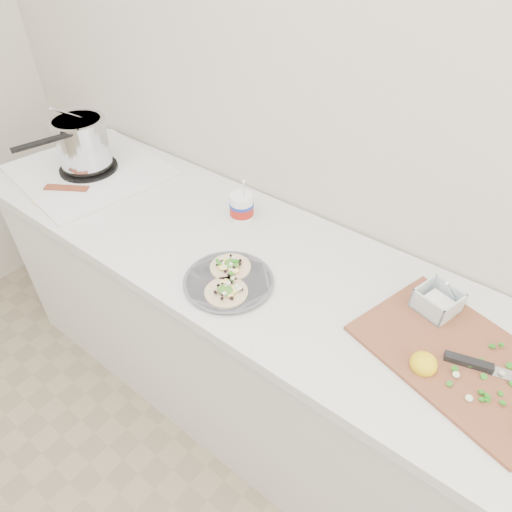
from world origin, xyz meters
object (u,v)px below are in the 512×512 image
Objects in this scene: stove at (85,152)px; taco_plate at (228,279)px; tub at (242,205)px; cutboard at (459,348)px; bacon_plate at (67,190)px.

taco_plate is (0.91, -0.16, -0.08)m from stove.
tub is at bearing 122.15° from taco_plate.
tub is 0.84m from cutboard.
tub is 0.73× the size of bacon_plate.
bacon_plate is (-0.85, 0.00, -0.01)m from taco_plate.
stove reaches higher than cutboard.
bacon_plate is at bearing -157.17° from tub.
tub is 0.73m from bacon_plate.
tub is (-0.18, 0.29, 0.05)m from taco_plate.
tub is 0.35× the size of cutboard.
stove is 0.18m from bacon_plate.
stove reaches higher than taco_plate.
stove is 1.57m from cutboard.
taco_plate is 0.68m from cutboard.
stove is 0.74m from tub.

